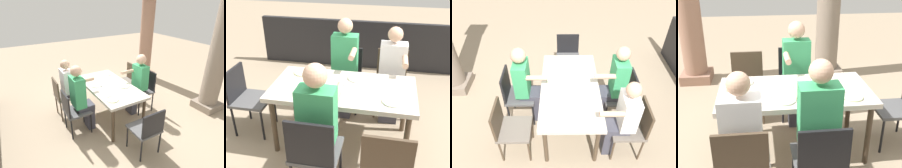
# 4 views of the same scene
# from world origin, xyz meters

# --- Properties ---
(ground_plane) EXTENTS (16.00, 16.00, 0.00)m
(ground_plane) POSITION_xyz_m (0.00, 0.00, 0.00)
(ground_plane) COLOR gray
(dining_table) EXTENTS (1.60, 0.83, 0.75)m
(dining_table) POSITION_xyz_m (0.00, 0.00, 0.68)
(dining_table) COLOR beige
(dining_table) RESTS_ON ground
(chair_west_north) EXTENTS (0.44, 0.44, 0.88)m
(chair_west_north) POSITION_xyz_m (-0.53, 0.83, 0.51)
(chair_west_north) COLOR #6A6158
(chair_west_north) RESTS_ON ground
(chair_west_south) EXTENTS (0.44, 0.44, 0.88)m
(chair_west_south) POSITION_xyz_m (-0.53, -0.83, 0.52)
(chair_west_south) COLOR #6A6158
(chair_west_south) RESTS_ON ground
(chair_mid_north) EXTENTS (0.44, 0.44, 0.92)m
(chair_mid_north) POSITION_xyz_m (0.11, 0.84, 0.54)
(chair_mid_north) COLOR #4F4F50
(chair_mid_north) RESTS_ON ground
(chair_mid_south) EXTENTS (0.44, 0.44, 0.86)m
(chair_mid_south) POSITION_xyz_m (0.11, -0.83, 0.50)
(chair_mid_south) COLOR #4F4F50
(chair_mid_south) RESTS_ON ground
(chair_head_east) EXTENTS (0.44, 0.44, 0.85)m
(chair_head_east) POSITION_xyz_m (1.22, 0.00, 0.50)
(chair_head_east) COLOR #4F4F50
(chair_head_east) RESTS_ON ground
(diner_woman_green) EXTENTS (0.35, 0.50, 1.32)m
(diner_woman_green) POSITION_xyz_m (0.10, 0.64, 0.71)
(diner_woman_green) COLOR #3F3F4C
(diner_woman_green) RESTS_ON ground
(diner_man_white) EXTENTS (0.35, 0.49, 1.26)m
(diner_man_white) POSITION_xyz_m (-0.53, -0.65, 0.67)
(diner_man_white) COLOR #3F3F4C
(diner_man_white) RESTS_ON ground
(diner_guest_third) EXTENTS (0.34, 0.49, 1.34)m
(diner_guest_third) POSITION_xyz_m (0.10, -0.65, 0.71)
(diner_guest_third) COLOR #3F3F4C
(diner_guest_third) RESTS_ON ground
(plate_0) EXTENTS (0.22, 0.22, 0.02)m
(plate_0) POSITION_xyz_m (-0.55, 0.22, 0.76)
(plate_0) COLOR white
(plate_0) RESTS_ON dining_table
(fork_0) EXTENTS (0.03, 0.17, 0.01)m
(fork_0) POSITION_xyz_m (-0.70, 0.22, 0.75)
(fork_0) COLOR silver
(fork_0) RESTS_ON dining_table
(spoon_0) EXTENTS (0.02, 0.17, 0.01)m
(spoon_0) POSITION_xyz_m (-0.40, 0.22, 0.75)
(spoon_0) COLOR silver
(spoon_0) RESTS_ON dining_table
(plate_1) EXTENTS (0.26, 0.26, 0.02)m
(plate_1) POSITION_xyz_m (-0.15, -0.23, 0.76)
(plate_1) COLOR white
(plate_1) RESTS_ON dining_table
(fork_1) EXTENTS (0.03, 0.17, 0.01)m
(fork_1) POSITION_xyz_m (-0.30, -0.23, 0.75)
(fork_1) COLOR silver
(fork_1) RESTS_ON dining_table
(spoon_1) EXTENTS (0.03, 0.17, 0.01)m
(spoon_1) POSITION_xyz_m (0.00, -0.23, 0.75)
(spoon_1) COLOR silver
(spoon_1) RESTS_ON dining_table
(plate_2) EXTENTS (0.25, 0.25, 0.02)m
(plate_2) POSITION_xyz_m (0.17, 0.23, 0.76)
(plate_2) COLOR white
(plate_2) RESTS_ON dining_table
(fork_2) EXTENTS (0.03, 0.17, 0.01)m
(fork_2) POSITION_xyz_m (0.02, 0.23, 0.75)
(fork_2) COLOR silver
(fork_2) RESTS_ON dining_table
(spoon_2) EXTENTS (0.02, 0.17, 0.01)m
(spoon_2) POSITION_xyz_m (0.32, 0.23, 0.75)
(spoon_2) COLOR silver
(spoon_2) RESTS_ON dining_table
(plate_3) EXTENTS (0.22, 0.22, 0.02)m
(plate_3) POSITION_xyz_m (0.55, -0.25, 0.76)
(plate_3) COLOR silver
(plate_3) RESTS_ON dining_table
(fork_3) EXTENTS (0.03, 0.17, 0.01)m
(fork_3) POSITION_xyz_m (0.40, -0.25, 0.75)
(fork_3) COLOR silver
(fork_3) RESTS_ON dining_table
(spoon_3) EXTENTS (0.02, 0.17, 0.01)m
(spoon_3) POSITION_xyz_m (0.70, -0.25, 0.75)
(spoon_3) COLOR silver
(spoon_3) RESTS_ON dining_table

